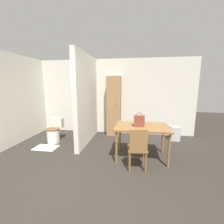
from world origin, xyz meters
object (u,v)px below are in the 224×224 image
Objects in this scene: handbag at (139,121)px; wooden_cabinet at (114,106)px; space_heater at (175,134)px; dining_table at (142,129)px; wooden_chair at (138,148)px; toilet at (54,132)px.

handbag is 0.16× the size of wooden_cabinet.
wooden_cabinet is at bearing 116.23° from handbag.
dining_table is at bearing -129.32° from space_heater.
handbag is at bearing -129.82° from space_heater.
dining_table is at bearing -60.95° from wooden_cabinet.
wooden_chair is at bearing -69.76° from wooden_cabinet.
space_heater is (1.11, 1.33, -0.67)m from handbag.
wooden_cabinet is (-0.78, 1.59, 0.08)m from handbag.
wooden_cabinet is 4.56× the size of space_heater.
handbag reaches higher than space_heater.
space_heater is (3.53, 0.65, -0.09)m from toilet.
dining_table is at bearing 73.86° from wooden_chair.
handbag is at bearing 80.78° from wooden_chair.
wooden_chair is 0.63m from handbag.
dining_table is 0.57m from wooden_chair.
dining_table is 1.78m from wooden_cabinet.
handbag reaches higher than toilet.
handbag reaches higher than wooden_chair.
dining_table is at bearing -14.01° from toilet.
space_heater is at bearing 50.68° from dining_table.
handbag is 0.75× the size of space_heater.
wooden_chair is (-0.09, -0.52, -0.21)m from dining_table.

